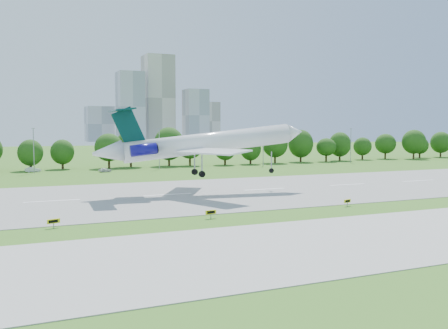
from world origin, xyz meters
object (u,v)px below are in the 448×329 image
(taxi_sign_left, at_px, (54,221))
(service_vehicle_b, at_px, (105,170))
(airliner, at_px, (199,143))
(service_vehicle_a, at_px, (33,170))

(taxi_sign_left, bearing_deg, service_vehicle_b, 57.35)
(airliner, distance_m, taxi_sign_left, 37.37)
(taxi_sign_left, xyz_separation_m, service_vehicle_a, (1.47, 84.19, -0.13))
(airliner, height_order, service_vehicle_a, airliner)
(service_vehicle_a, bearing_deg, airliner, -169.67)
(taxi_sign_left, distance_m, service_vehicle_b, 78.64)
(taxi_sign_left, height_order, service_vehicle_a, service_vehicle_a)
(service_vehicle_a, bearing_deg, taxi_sign_left, 165.91)
(taxi_sign_left, relative_size, service_vehicle_b, 0.44)
(service_vehicle_a, distance_m, service_vehicle_b, 20.05)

